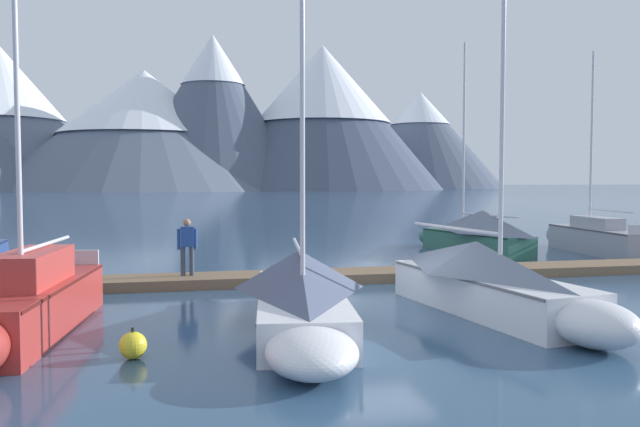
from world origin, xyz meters
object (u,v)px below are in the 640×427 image
Objects in this scene: sailboat_mid_dock_port at (301,294)px; sailboat_mid_dock_starboard at (493,281)px; sailboat_outer_slip at (593,237)px; mooring_buoy_channel_marker at (133,345)px; sailboat_second_berth at (29,304)px; sailboat_far_berth at (474,232)px; person_on_dock at (187,243)px.

sailboat_mid_dock_port reaches higher than sailboat_mid_dock_starboard.
sailboat_outer_slip is 15.35× the size of mooring_buoy_channel_marker.
mooring_buoy_channel_marker is at bearing -155.74° from sailboat_mid_dock_port.
sailboat_mid_dock_port is 1.03× the size of sailboat_outer_slip.
sailboat_second_berth is at bearing -153.59° from sailboat_outer_slip.
person_on_dock is (-12.27, -5.76, 0.37)m from sailboat_far_berth.
person_on_dock is at bearing 138.95° from sailboat_mid_dock_starboard.
sailboat_far_berth is 16.18× the size of mooring_buoy_channel_marker.
sailboat_mid_dock_port is at bearing 24.26° from mooring_buoy_channel_marker.
sailboat_outer_slip is at bearing 33.57° from mooring_buoy_channel_marker.
sailboat_second_berth is 0.88× the size of sailboat_outer_slip.
sailboat_outer_slip is 17.84m from person_on_dock.
sailboat_outer_slip is (15.11, 10.73, -0.08)m from sailboat_mid_dock_port.
sailboat_mid_dock_starboard is 12.88m from sailboat_far_berth.
mooring_buoy_channel_marker is at bearing -167.23° from sailboat_mid_dock_starboard.
sailboat_far_berth is at bearing 49.71° from sailboat_mid_dock_port.
sailboat_outer_slip is at bearing 14.75° from person_on_dock.
sailboat_outer_slip is at bearing 44.86° from sailboat_mid_dock_starboard.
sailboat_second_berth is 4.49× the size of person_on_dock.
sailboat_mid_dock_port is 5.27× the size of person_on_dock.
sailboat_mid_dock_starboard is 8.18m from mooring_buoy_channel_marker.
sailboat_mid_dock_starboard is at bearing 12.77° from mooring_buoy_channel_marker.
sailboat_mid_dock_port is at bearing -144.61° from sailboat_outer_slip.
sailboat_outer_slip is 5.11× the size of person_on_dock.
person_on_dock is (3.28, 5.65, 0.58)m from sailboat_second_berth.
person_on_dock is at bearing -165.25° from sailboat_outer_slip.
sailboat_second_berth is at bearing -143.73° from sailboat_far_berth.
sailboat_far_berth is 19.04m from mooring_buoy_channel_marker.
sailboat_outer_slip reaches higher than sailboat_mid_dock_starboard.
sailboat_outer_slip reaches higher than sailboat_second_berth.
sailboat_second_berth is 0.89× the size of sailboat_mid_dock_starboard.
sailboat_mid_dock_port is at bearing -5.73° from sailboat_second_berth.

